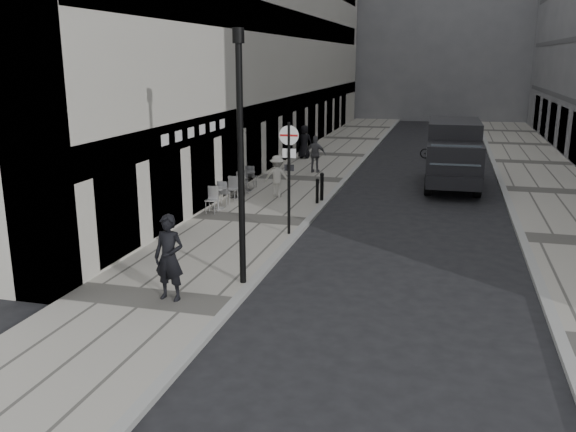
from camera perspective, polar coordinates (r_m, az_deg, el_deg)
name	(u,v)px	position (r m, az deg, el deg)	size (l,w,h in m)	color
ground	(179,368)	(11.78, -10.18, -13.85)	(120.00, 120.00, 0.00)	black
sidewalk	(302,179)	(28.64, 1.29, 3.45)	(4.00, 60.00, 0.12)	gray
far_sidewalk	(553,192)	(28.23, 23.56, 2.07)	(4.00, 60.00, 0.12)	gray
building_far	(426,2)	(65.63, 12.78, 18.93)	(24.00, 16.00, 22.00)	gray
walking_man	(169,258)	(14.25, -11.06, -3.84)	(0.74, 0.48, 2.02)	black
sign_post	(289,163)	(19.00, 0.09, 4.95)	(0.61, 0.10, 3.55)	black
lamppost	(241,147)	(14.55, -4.47, 6.44)	(0.27, 0.27, 6.11)	black
bollard_near	(322,187)	(24.02, 3.19, 2.68)	(0.14, 0.14, 1.03)	black
bollard_far	(317,192)	(23.55, 2.75, 2.28)	(0.12, 0.12, 0.90)	black
panel_van	(453,151)	(28.06, 15.22, 5.92)	(2.39, 6.12, 2.86)	black
cyclist	(435,147)	(35.77, 13.60, 6.32)	(1.76, 0.89, 1.81)	black
pedestrian_a	(315,154)	(29.98, 2.58, 5.80)	(1.05, 0.44, 1.79)	#59585D
pedestrian_b	(277,176)	(24.55, -1.01, 3.74)	(1.09, 0.63, 1.68)	#AFACA2
pedestrian_c	(304,142)	(34.36, 1.54, 6.96)	(0.90, 0.59, 1.85)	black
cafe_table_near	(237,186)	(24.48, -4.75, 2.82)	(0.76, 1.71, 0.97)	#B3B3B5
cafe_table_mid	(218,196)	(22.77, -6.57, 1.85)	(0.73, 1.65, 0.94)	silver
cafe_table_far	(246,179)	(25.81, -3.92, 3.45)	(0.76, 1.72, 0.98)	#ADADAF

